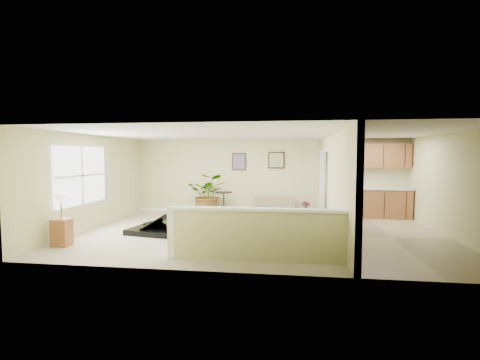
# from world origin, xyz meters

# --- Properties ---
(floor) EXTENTS (9.00, 9.00, 0.00)m
(floor) POSITION_xyz_m (0.00, 0.00, 0.00)
(floor) COLOR #BAAF91
(floor) RESTS_ON ground
(back_wall) EXTENTS (9.00, 0.04, 2.50)m
(back_wall) POSITION_xyz_m (0.00, 3.00, 1.25)
(back_wall) COLOR beige
(back_wall) RESTS_ON floor
(front_wall) EXTENTS (9.00, 0.04, 2.50)m
(front_wall) POSITION_xyz_m (0.00, -3.00, 1.25)
(front_wall) COLOR beige
(front_wall) RESTS_ON floor
(left_wall) EXTENTS (0.04, 6.00, 2.50)m
(left_wall) POSITION_xyz_m (-4.50, 0.00, 1.25)
(left_wall) COLOR beige
(left_wall) RESTS_ON floor
(right_wall) EXTENTS (0.04, 6.00, 2.50)m
(right_wall) POSITION_xyz_m (4.50, 0.00, 1.25)
(right_wall) COLOR beige
(right_wall) RESTS_ON floor
(ceiling) EXTENTS (9.00, 6.00, 0.04)m
(ceiling) POSITION_xyz_m (0.00, 0.00, 2.50)
(ceiling) COLOR white
(ceiling) RESTS_ON back_wall
(kitchen_vinyl) EXTENTS (2.70, 6.00, 0.01)m
(kitchen_vinyl) POSITION_xyz_m (3.15, 0.00, 0.00)
(kitchen_vinyl) COLOR tan
(kitchen_vinyl) RESTS_ON floor
(interior_partition) EXTENTS (0.18, 5.99, 2.50)m
(interior_partition) POSITION_xyz_m (1.80, 0.25, 1.22)
(interior_partition) COLOR beige
(interior_partition) RESTS_ON floor
(pony_half_wall) EXTENTS (3.42, 0.22, 1.00)m
(pony_half_wall) POSITION_xyz_m (0.08, -2.30, 0.52)
(pony_half_wall) COLOR beige
(pony_half_wall) RESTS_ON floor
(left_window) EXTENTS (0.05, 2.15, 1.45)m
(left_window) POSITION_xyz_m (-4.49, -0.50, 1.45)
(left_window) COLOR white
(left_window) RESTS_ON left_wall
(wall_art_left) EXTENTS (0.48, 0.04, 0.58)m
(wall_art_left) POSITION_xyz_m (-0.95, 2.97, 1.75)
(wall_art_left) COLOR #3A2015
(wall_art_left) RESTS_ON back_wall
(wall_mirror) EXTENTS (0.55, 0.04, 0.55)m
(wall_mirror) POSITION_xyz_m (0.30, 2.97, 1.80)
(wall_mirror) COLOR #3A2015
(wall_mirror) RESTS_ON back_wall
(kitchen_cabinets) EXTENTS (2.36, 0.65, 2.33)m
(kitchen_cabinets) POSITION_xyz_m (3.19, 2.73, 0.87)
(kitchen_cabinets) COLOR #945630
(kitchen_cabinets) RESTS_ON floor
(piano) EXTENTS (1.71, 1.74, 1.25)m
(piano) POSITION_xyz_m (-2.59, -0.14, 0.52)
(piano) COLOR black
(piano) RESTS_ON floor
(piano_bench) EXTENTS (0.44, 0.77, 0.49)m
(piano_bench) POSITION_xyz_m (-1.74, -0.46, 0.24)
(piano_bench) COLOR black
(piano_bench) RESTS_ON floor
(loveseat) EXTENTS (1.43, 0.89, 0.78)m
(loveseat) POSITION_xyz_m (0.24, 2.51, 0.30)
(loveseat) COLOR #9A7F62
(loveseat) RESTS_ON floor
(accent_table) EXTENTS (0.54, 0.54, 0.78)m
(accent_table) POSITION_xyz_m (-1.37, 2.44, 0.50)
(accent_table) COLOR black
(accent_table) RESTS_ON floor
(palm_plant) EXTENTS (1.25, 1.09, 1.37)m
(palm_plant) POSITION_xyz_m (-1.90, 2.50, 0.67)
(palm_plant) COLOR black
(palm_plant) RESTS_ON floor
(small_plant) EXTENTS (0.34, 0.34, 0.54)m
(small_plant) POSITION_xyz_m (1.24, 2.24, 0.23)
(small_plant) COLOR black
(small_plant) RESTS_ON floor
(lamp_stand) EXTENTS (0.36, 0.36, 1.16)m
(lamp_stand) POSITION_xyz_m (-4.15, -1.79, 0.49)
(lamp_stand) COLOR #945630
(lamp_stand) RESTS_ON floor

